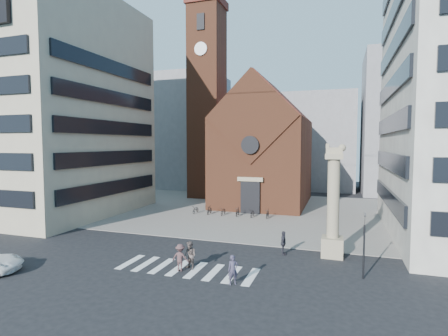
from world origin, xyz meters
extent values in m
plane|color=black|center=(0.00, 0.00, 0.00)|extent=(120.00, 120.00, 0.00)
cube|color=gray|center=(0.00, 19.00, 0.03)|extent=(46.00, 30.00, 0.05)
cube|color=brown|center=(0.00, 25.00, 6.00)|extent=(12.00, 16.00, 12.00)
cube|color=maroon|center=(0.00, 25.40, 12.00)|extent=(12.00, 15.40, 12.00)
cube|color=brown|center=(0.00, 17.05, 12.00)|extent=(11.76, 0.50, 11.76)
cylinder|color=black|center=(0.00, 16.60, 8.50)|extent=(2.20, 0.30, 2.20)
cube|color=black|center=(0.00, 16.85, 2.00)|extent=(2.40, 0.30, 4.00)
cube|color=gray|center=(0.00, 16.80, 4.30)|extent=(3.20, 0.40, 0.50)
cube|color=brown|center=(-10.00, 28.00, 15.00)|extent=(5.00, 5.00, 30.00)
cube|color=maroon|center=(-10.00, 28.00, 30.60)|extent=(5.50, 5.50, 1.20)
cylinder|color=white|center=(-10.00, 25.40, 23.00)|extent=(2.00, 0.20, 2.00)
cube|color=black|center=(-10.00, 25.40, 27.00)|extent=(1.20, 0.20, 2.40)
cube|color=tan|center=(-24.00, 10.00, 13.00)|extent=(18.00, 20.00, 26.00)
cube|color=gray|center=(-20.00, 40.00, 11.00)|extent=(16.00, 14.00, 22.00)
cube|color=gray|center=(6.00, 45.00, 9.00)|extent=(14.00, 12.00, 18.00)
cube|color=gray|center=(22.00, 42.00, 12.00)|extent=(16.00, 14.00, 24.00)
cube|color=gray|center=(10.00, 3.00, 0.75)|extent=(1.60, 1.60, 1.50)
cylinder|color=gray|center=(10.00, 3.00, 4.50)|extent=(0.90, 0.90, 6.00)
cube|color=gray|center=(10.00, 3.00, 7.70)|extent=(1.30, 1.30, 0.40)
cube|color=gray|center=(10.00, 3.00, 8.10)|extent=(1.20, 0.50, 0.55)
sphere|color=gray|center=(10.55, 3.00, 8.35)|extent=(0.56, 0.56, 0.56)
cube|color=gray|center=(9.50, 3.00, 8.50)|extent=(0.25, 0.15, 0.35)
cylinder|color=black|center=(12.00, -1.00, 1.75)|extent=(0.12, 0.12, 3.50)
imported|color=black|center=(12.00, -1.00, 3.90)|extent=(0.13, 0.16, 0.80)
imported|color=#363246|center=(4.33, -4.52, 0.91)|extent=(0.79, 0.74, 1.82)
imported|color=#5A4C48|center=(0.76, -2.97, 0.96)|extent=(1.14, 1.03, 1.93)
imported|color=#28272F|center=(6.37, 2.25, 0.93)|extent=(0.56, 1.13, 1.86)
imported|color=#472F30|center=(0.25, -3.45, 0.92)|extent=(1.22, 0.73, 1.85)
imported|color=black|center=(-6.49, 14.96, 0.50)|extent=(0.64, 1.74, 0.91)
imported|color=black|center=(-4.68, 14.96, 0.55)|extent=(0.51, 1.68, 1.01)
imported|color=black|center=(-2.87, 14.96, 0.50)|extent=(0.64, 1.74, 0.91)
imported|color=black|center=(-1.06, 14.96, 0.55)|extent=(0.51, 1.68, 1.01)
imported|color=black|center=(0.75, 14.96, 0.50)|extent=(0.64, 1.74, 0.91)
imported|color=black|center=(2.55, 14.96, 0.55)|extent=(0.51, 1.68, 1.01)
camera|label=1|loc=(10.47, -24.56, 8.66)|focal=28.00mm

